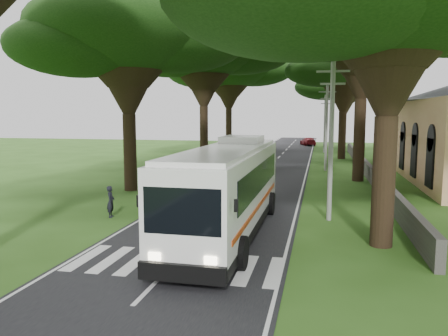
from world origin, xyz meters
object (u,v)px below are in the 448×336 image
(pole_far, at_px, (325,123))
(pole_near, at_px, (331,138))
(coach_bus, at_px, (229,188))
(pedestrian, at_px, (111,202))
(pole_mid, at_px, (326,127))
(distant_car_c, at_px, (308,141))
(distant_car_b, at_px, (265,146))

(pole_far, bearing_deg, pole_near, -90.00)
(pole_far, distance_m, coach_bus, 43.81)
(pedestrian, bearing_deg, pole_mid, -41.09)
(pole_mid, distance_m, distant_car_c, 34.37)
(coach_bus, relative_size, distant_car_c, 2.83)
(pole_near, xyz_separation_m, pole_mid, (0.00, 20.00, 0.00))
(pole_mid, relative_size, distant_car_b, 1.96)
(pole_near, bearing_deg, pedestrian, -170.76)
(coach_bus, bearing_deg, distant_car_c, 88.46)
(coach_bus, distance_m, pedestrian, 6.97)
(distant_car_c, bearing_deg, pedestrian, 64.56)
(pole_mid, height_order, coach_bus, pole_mid)
(pole_near, height_order, pole_mid, same)
(distant_car_b, xyz_separation_m, distant_car_c, (5.90, 11.67, 0.00))
(pole_mid, bearing_deg, pole_far, 90.00)
(pole_mid, bearing_deg, coach_bus, -100.67)
(pole_mid, height_order, distant_car_c, pole_mid)
(coach_bus, relative_size, distant_car_b, 3.23)
(pole_far, height_order, distant_car_b, pole_far)
(coach_bus, bearing_deg, pedestrian, 165.61)
(pole_far, bearing_deg, pole_mid, -90.00)
(coach_bus, bearing_deg, pole_mid, 79.61)
(distant_car_b, height_order, distant_car_c, distant_car_c)
(distant_car_c, bearing_deg, pole_mid, 77.53)
(pole_mid, height_order, distant_car_b, pole_mid)
(pole_near, height_order, distant_car_b, pole_near)
(pole_mid, height_order, pedestrian, pole_mid)
(pole_near, distance_m, coach_bus, 6.04)
(pole_near, bearing_deg, pole_mid, 90.00)
(pole_near, height_order, pole_far, same)
(coach_bus, bearing_deg, pole_near, 38.85)
(coach_bus, xyz_separation_m, pedestrian, (-6.63, 1.74, -1.27))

